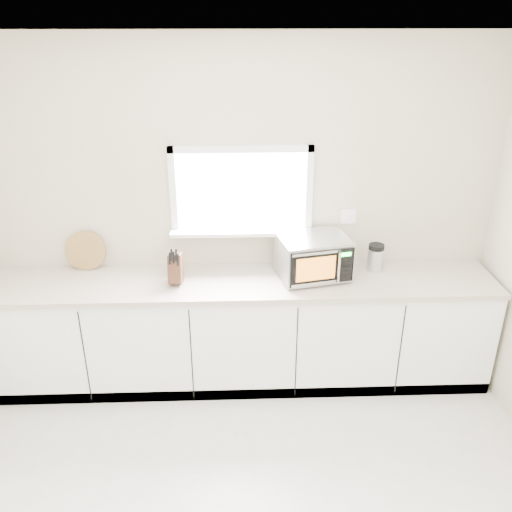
{
  "coord_description": "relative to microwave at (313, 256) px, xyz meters",
  "views": [
    {
      "loc": [
        -0.04,
        -2.02,
        2.85
      ],
      "look_at": [
        0.1,
        1.55,
        1.19
      ],
      "focal_mm": 38.0,
      "sensor_mm": 36.0,
      "label": 1
    }
  ],
  "objects": [
    {
      "name": "back_wall",
      "position": [
        -0.54,
        0.27,
        0.27
      ],
      "size": [
        4.0,
        0.17,
        2.7
      ],
      "color": "beige",
      "rests_on": "ground"
    },
    {
      "name": "cabinets",
      "position": [
        -0.54,
        -0.03,
        -0.65
      ],
      "size": [
        3.92,
        0.6,
        0.88
      ],
      "primitive_type": "cube",
      "color": "white",
      "rests_on": "ground"
    },
    {
      "name": "countertop",
      "position": [
        -0.54,
        -0.04,
        -0.19
      ],
      "size": [
        3.92,
        0.64,
        0.04
      ],
      "primitive_type": "cube",
      "color": "beige",
      "rests_on": "cabinets"
    },
    {
      "name": "microwave",
      "position": [
        0.0,
        0.0,
        0.0
      ],
      "size": [
        0.59,
        0.5,
        0.33
      ],
      "rotation": [
        0.0,
        0.0,
        0.21
      ],
      "color": "black",
      "rests_on": "countertop"
    },
    {
      "name": "knife_block",
      "position": [
        -1.05,
        -0.06,
        -0.04
      ],
      "size": [
        0.11,
        0.21,
        0.3
      ],
      "rotation": [
        0.0,
        0.0,
        -0.05
      ],
      "color": "#4A2C1A",
      "rests_on": "countertop"
    },
    {
      "name": "cutting_board",
      "position": [
        -1.79,
        0.21,
        -0.02
      ],
      "size": [
        0.32,
        0.08,
        0.32
      ],
      "primitive_type": "cylinder",
      "rotation": [
        1.4,
        0.0,
        0.0
      ],
      "color": "olive",
      "rests_on": "countertop"
    },
    {
      "name": "coffee_grinder",
      "position": [
        0.51,
        0.11,
        -0.06
      ],
      "size": [
        0.16,
        0.16,
        0.22
      ],
      "rotation": [
        0.0,
        0.0,
        0.31
      ],
      "color": "silver",
      "rests_on": "countertop"
    }
  ]
}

